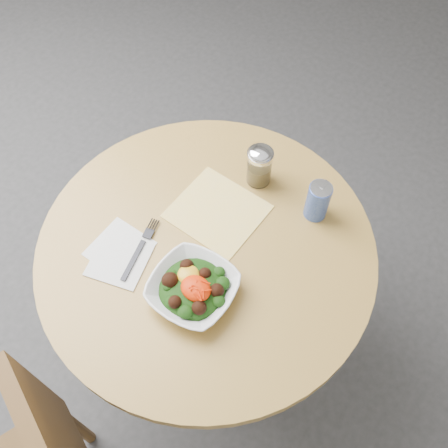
# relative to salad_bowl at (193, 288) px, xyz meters

# --- Properties ---
(ground) EXTENTS (6.00, 6.00, 0.00)m
(ground) POSITION_rel_salad_bowl_xyz_m (-0.06, 0.13, -0.78)
(ground) COLOR #2F2F32
(ground) RESTS_ON ground
(table) EXTENTS (0.90, 0.90, 0.75)m
(table) POSITION_rel_salad_bowl_xyz_m (-0.06, 0.13, -0.23)
(table) COLOR black
(table) RESTS_ON ground
(cloth_napkin) EXTENTS (0.24, 0.22, 0.00)m
(cloth_napkin) POSITION_rel_salad_bowl_xyz_m (-0.10, 0.23, -0.03)
(cloth_napkin) COLOR #F7B50D
(cloth_napkin) RESTS_ON table
(paper_napkins) EXTENTS (0.18, 0.19, 0.00)m
(paper_napkins) POSITION_rel_salad_bowl_xyz_m (-0.22, -0.03, -0.03)
(paper_napkins) COLOR silver
(paper_napkins) RESTS_ON table
(salad_bowl) EXTENTS (0.22, 0.22, 0.08)m
(salad_bowl) POSITION_rel_salad_bowl_xyz_m (0.00, 0.00, 0.00)
(salad_bowl) COLOR silver
(salad_bowl) RESTS_ON table
(fork) EXTENTS (0.07, 0.19, 0.00)m
(fork) POSITION_rel_salad_bowl_xyz_m (-0.19, 0.02, -0.02)
(fork) COLOR black
(fork) RESTS_ON table
(spice_shaker) EXTENTS (0.07, 0.07, 0.13)m
(spice_shaker) POSITION_rel_salad_bowl_xyz_m (-0.07, 0.39, 0.04)
(spice_shaker) COLOR silver
(spice_shaker) RESTS_ON table
(beverage_can) EXTENTS (0.06, 0.06, 0.12)m
(beverage_can) POSITION_rel_salad_bowl_xyz_m (0.12, 0.38, 0.03)
(beverage_can) COLOR #0D2596
(beverage_can) RESTS_ON table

